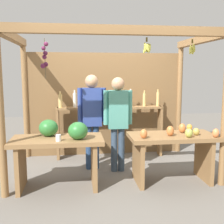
# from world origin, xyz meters

# --- Properties ---
(ground_plane) EXTENTS (12.00, 12.00, 0.00)m
(ground_plane) POSITION_xyz_m (0.00, 0.00, 0.00)
(ground_plane) COLOR slate
(ground_plane) RESTS_ON ground
(market_stall) EXTENTS (3.22, 1.91, 2.27)m
(market_stall) POSITION_xyz_m (-0.00, 0.42, 1.32)
(market_stall) COLOR olive
(market_stall) RESTS_ON ground
(fruit_counter_left) EXTENTS (1.30, 0.66, 0.98)m
(fruit_counter_left) POSITION_xyz_m (-0.83, -0.67, 0.62)
(fruit_counter_left) COLOR olive
(fruit_counter_left) RESTS_ON ground
(fruit_counter_right) EXTENTS (1.30, 0.64, 0.88)m
(fruit_counter_right) POSITION_xyz_m (0.86, -0.68, 0.55)
(fruit_counter_right) COLOR olive
(fruit_counter_right) RESTS_ON ground
(bottle_shelf_unit) EXTENTS (2.07, 0.22, 1.34)m
(bottle_shelf_unit) POSITION_xyz_m (0.06, 0.67, 0.81)
(bottle_shelf_unit) COLOR olive
(bottle_shelf_unit) RESTS_ON ground
(vendor_man) EXTENTS (0.48, 0.22, 1.62)m
(vendor_man) POSITION_xyz_m (-0.31, 0.05, 0.97)
(vendor_man) COLOR navy
(vendor_man) RESTS_ON ground
(vendor_woman) EXTENTS (0.48, 0.21, 1.58)m
(vendor_woman) POSITION_xyz_m (0.11, -0.12, 0.95)
(vendor_woman) COLOR #34475D
(vendor_woman) RESTS_ON ground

